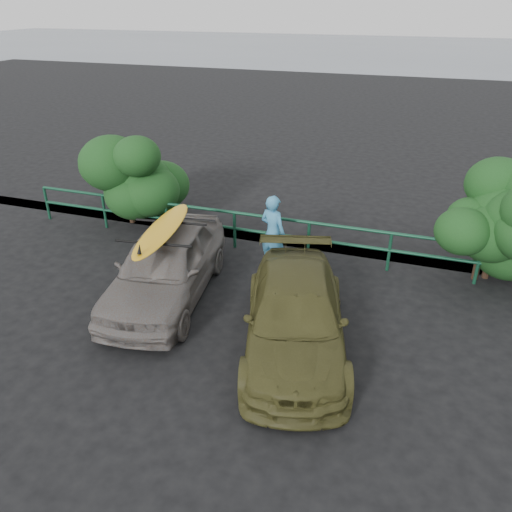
% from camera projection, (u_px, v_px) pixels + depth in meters
% --- Properties ---
extents(ground, '(80.00, 80.00, 0.00)m').
position_uv_depth(ground, '(188.00, 373.00, 8.92)').
color(ground, black).
extents(ocean, '(200.00, 200.00, 0.00)m').
position_uv_depth(ocean, '(407.00, 53.00, 59.33)').
color(ocean, slate).
rests_on(ocean, ground).
extents(guardrail, '(14.00, 0.08, 1.04)m').
position_uv_depth(guardrail, '(271.00, 235.00, 12.88)').
color(guardrail, '#12402A').
rests_on(guardrail, ground).
extents(shrub_left, '(3.20, 2.40, 2.59)m').
position_uv_depth(shrub_left, '(115.00, 182.00, 14.23)').
color(shrub_left, '#194419').
rests_on(shrub_left, ground).
extents(shrub_right, '(3.20, 2.40, 2.52)m').
position_uv_depth(shrub_right, '(484.00, 226.00, 11.54)').
color(shrub_right, '#194419').
rests_on(shrub_right, ground).
extents(sedan, '(2.44, 4.73, 1.54)m').
position_uv_depth(sedan, '(166.00, 266.00, 10.87)').
color(sedan, '#655E5A').
rests_on(sedan, ground).
extents(olive_vehicle, '(2.99, 4.91, 1.33)m').
position_uv_depth(olive_vehicle, '(295.00, 316.00, 9.32)').
color(olive_vehicle, '#45431E').
rests_on(olive_vehicle, ground).
extents(man, '(0.81, 0.67, 1.89)m').
position_uv_depth(man, '(273.00, 233.00, 11.96)').
color(man, teal).
rests_on(man, ground).
extents(roof_rack, '(1.77, 1.35, 0.05)m').
position_uv_depth(roof_rack, '(163.00, 232.00, 10.50)').
color(roof_rack, black).
rests_on(roof_rack, sedan).
extents(surfboard, '(1.01, 2.98, 0.09)m').
position_uv_depth(surfboard, '(162.00, 229.00, 10.47)').
color(surfboard, gold).
rests_on(surfboard, roof_rack).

